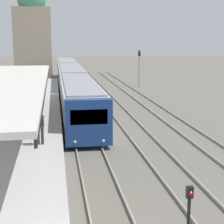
{
  "coord_description": "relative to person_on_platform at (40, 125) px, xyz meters",
  "views": [
    {
      "loc": [
        -1.76,
        -8.38,
        6.15
      ],
      "look_at": [
        1.72,
        14.42,
        1.58
      ],
      "focal_mm": 60.0,
      "sensor_mm": 36.0,
      "label": 1
    }
  ],
  "objects": [
    {
      "name": "signal_mast_far",
      "position": [
        11.39,
        28.66,
        0.9
      ],
      "size": [
        0.28,
        0.29,
        4.62
      ],
      "color": "gray",
      "rests_on": "ground_plane"
    },
    {
      "name": "signal_post_near",
      "position": [
        4.58,
        -8.16,
        -0.84
      ],
      "size": [
        0.2,
        0.22,
        1.92
      ],
      "color": "black",
      "rests_on": "ground_plane"
    },
    {
      "name": "person_on_platform",
      "position": [
        0.0,
        0.0,
        0.0
      ],
      "size": [
        0.4,
        0.4,
        1.66
      ],
      "color": "#2D2D33",
      "rests_on": "station_platform"
    },
    {
      "name": "distant_domed_building",
      "position": [
        -2.09,
        36.49,
        4.23
      ],
      "size": [
        5.07,
        5.07,
        13.28
      ],
      "color": "gray",
      "rests_on": "ground_plane"
    },
    {
      "name": "train_near",
      "position": [
        2.55,
        23.73,
        -0.37
      ],
      "size": [
        2.64,
        43.65,
        2.99
      ],
      "color": "navy",
      "rests_on": "ground_plane"
    },
    {
      "name": "platform_canopy",
      "position": [
        -1.64,
        2.55,
        1.75
      ],
      "size": [
        4.0,
        22.8,
        2.86
      ],
      "color": "beige",
      "rests_on": "station_platform"
    }
  ]
}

